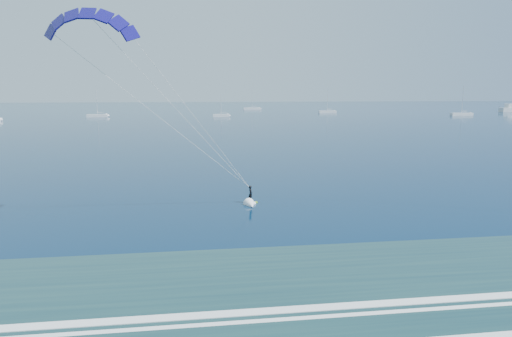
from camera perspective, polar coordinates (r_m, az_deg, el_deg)
The scene contains 6 objects.
kitesurfer_rig at distance 41.12m, azimuth -9.95°, elevation 7.31°, with size 19.32×7.32×18.55m.
sailboat_1 at distance 205.49m, azimuth -19.20°, elevation 6.27°, with size 8.65×2.40×11.88m.
sailboat_2 at distance 196.30m, azimuth -4.38°, elevation 6.64°, with size 6.92×2.40×9.85m.
sailboat_3 at distance 272.96m, azimuth -0.50°, elevation 7.52°, with size 10.11×2.40×13.56m.
sailboat_4 at distance 233.34m, azimuth 8.90°, elevation 7.04°, with size 8.69×2.40×11.86m.
sailboat_5 at distance 226.95m, azimuth 24.31°, elevation 6.23°, with size 10.10×2.40×13.50m.
Camera 1 is at (-7.62, -11.62, 10.99)m, focal length 32.00 mm.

